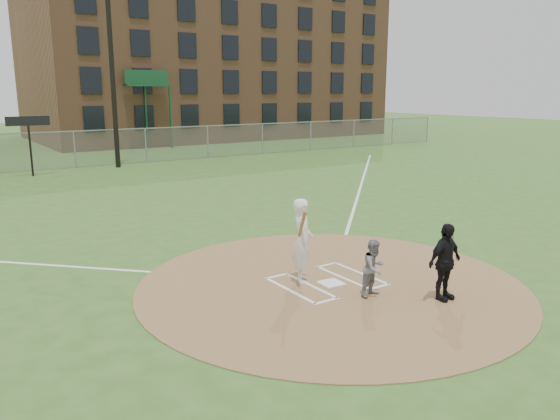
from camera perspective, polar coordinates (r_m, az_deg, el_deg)
ground at (r=12.08m, az=5.34°, el=-7.74°), size 140.00×140.00×0.00m
dirt_circle at (r=12.08m, az=5.34°, el=-7.69°), size 8.40×8.40×0.02m
home_plate at (r=12.03m, az=5.38°, el=-7.64°), size 0.51×0.51×0.03m
foul_line_first at (r=24.40m, az=8.43°, el=2.49°), size 17.04×17.04×0.01m
catcher at (r=11.31m, az=9.80°, el=-5.99°), size 0.65×0.54×1.19m
umpire at (r=11.39m, az=16.85°, el=-5.22°), size 0.94×0.43×1.57m
batters_boxes at (r=12.18m, az=4.89°, el=-7.43°), size 2.08×1.88×0.01m
batter_at_plate at (r=11.90m, az=2.35°, el=-3.18°), size 0.82×1.09×1.86m
outfield_fence at (r=31.75m, az=-20.66°, el=5.94°), size 56.08×0.08×2.03m
brick_warehouse at (r=52.28m, az=-7.71°, el=15.96°), size 30.00×17.17×15.00m
light_pole at (r=31.25m, az=-17.31°, el=16.38°), size 1.20×0.30×12.22m
scoreboard_sign at (r=29.39m, az=-24.80°, el=7.83°), size 2.00×0.10×2.93m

